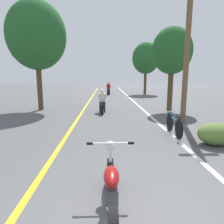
{
  "coord_description": "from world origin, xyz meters",
  "views": [
    {
      "loc": [
        -0.29,
        -2.26,
        2.13
      ],
      "look_at": [
        -0.06,
        4.58,
        0.9
      ],
      "focal_mm": 32.0,
      "sensor_mm": 36.0,
      "label": 1
    }
  ],
  "objects": [
    {
      "name": "bicycle_parked",
      "position": [
        2.21,
        4.74,
        0.38
      ],
      "size": [
        0.44,
        1.69,
        0.82
      ],
      "color": "black",
      "rests_on": "ground"
    },
    {
      "name": "roadside_tree_left",
      "position": [
        -4.45,
        10.59,
        4.55
      ],
      "size": [
        3.58,
        3.22,
        6.63
      ],
      "color": "#513A23",
      "rests_on": "ground"
    },
    {
      "name": "roadside_tree_right_near",
      "position": [
        3.76,
        10.13,
        3.61
      ],
      "size": [
        2.45,
        2.2,
        5.07
      ],
      "color": "#513A23",
      "rests_on": "ground"
    },
    {
      "name": "lane_stripe_center",
      "position": [
        -1.7,
        12.58,
        0.0
      ],
      "size": [
        0.14,
        48.0,
        0.01
      ],
      "primitive_type": "cube",
      "color": "yellow",
      "rests_on": "ground"
    },
    {
      "name": "motorcycle_rider_lead",
      "position": [
        -0.47,
        9.55,
        0.52
      ],
      "size": [
        0.5,
        2.08,
        1.37
      ],
      "color": "black",
      "rests_on": "ground"
    },
    {
      "name": "lane_stripe_edge",
      "position": [
        2.14,
        12.58,
        0.0
      ],
      "size": [
        0.14,
        48.0,
        0.01
      ],
      "primitive_type": "cube",
      "color": "white",
      "rests_on": "ground"
    },
    {
      "name": "roadside_tree_right_far",
      "position": [
        4.53,
        21.99,
        4.23
      ],
      "size": [
        3.2,
        2.88,
        6.09
      ],
      "color": "#513A23",
      "rests_on": "ground"
    },
    {
      "name": "roadside_bush",
      "position": [
        3.15,
        3.65,
        0.35
      ],
      "size": [
        1.1,
        0.88,
        0.7
      ],
      "color": "#5B7A38",
      "rests_on": "ground"
    },
    {
      "name": "motorcycle_rider_far",
      "position": [
        0.08,
        21.33,
        0.54
      ],
      "size": [
        0.5,
        2.04,
        1.42
      ],
      "color": "black",
      "rests_on": "ground"
    },
    {
      "name": "motorcycle_foreground",
      "position": [
        -0.2,
        0.63,
        0.41
      ],
      "size": [
        0.85,
        2.04,
        0.97
      ],
      "color": "black",
      "rests_on": "ground"
    },
    {
      "name": "utility_pole",
      "position": [
        3.34,
        6.8,
        3.25
      ],
      "size": [
        1.1,
        0.24,
        6.32
      ],
      "color": "brown",
      "rests_on": "ground"
    }
  ]
}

